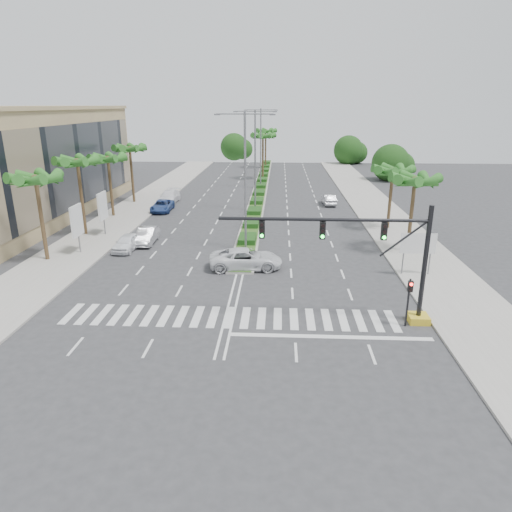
{
  "coord_description": "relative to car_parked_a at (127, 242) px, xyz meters",
  "views": [
    {
      "loc": [
        2.98,
        -25.48,
        12.53
      ],
      "look_at": [
        1.5,
        3.13,
        3.0
      ],
      "focal_mm": 32.0,
      "sensor_mm": 36.0,
      "label": 1
    }
  ],
  "objects": [
    {
      "name": "car_crossing",
      "position": [
        11.09,
        -4.33,
        0.1
      ],
      "size": [
        6.07,
        3.26,
        1.62
      ],
      "primitive_type": "imported",
      "rotation": [
        0.0,
        0.0,
        1.67
      ],
      "color": "white",
      "rests_on": "ground"
    },
    {
      "name": "billboard_near",
      "position": [
        -3.8,
        -1.28,
        2.25
      ],
      "size": [
        0.18,
        2.1,
        4.35
      ],
      "color": "slate",
      "rests_on": "ground"
    },
    {
      "name": "car_parked_d",
      "position": [
        -1.1,
        21.0,
        0.09
      ],
      "size": [
        2.38,
        5.57,
        1.6
      ],
      "primitive_type": "imported",
      "rotation": [
        0.0,
        0.0,
        -0.02
      ],
      "color": "white",
      "rests_on": "ground"
    },
    {
      "name": "car_right",
      "position": [
        20.16,
        20.78,
        -0.02
      ],
      "size": [
        1.77,
        4.29,
        1.38
      ],
      "primitive_type": "imported",
      "rotation": [
        0.0,
        0.0,
        3.21
      ],
      "color": "#B0AFB4",
      "rests_on": "ground"
    },
    {
      "name": "direction_sign",
      "position": [
        24.2,
        -5.29,
        1.74
      ],
      "size": [
        2.7,
        0.11,
        3.4
      ],
      "color": "slate",
      "rests_on": "ground"
    },
    {
      "name": "palm_median_b",
      "position": [
        10.7,
        56.72,
        6.46
      ],
      "size": [
        4.57,
        4.68,
        8.05
      ],
      "color": "brown",
      "rests_on": "ground"
    },
    {
      "name": "palm_left_end",
      "position": [
        -5.8,
        20.72,
        6.17
      ],
      "size": [
        4.57,
        4.68,
        7.75
      ],
      "color": "brown",
      "rests_on": "ground"
    },
    {
      "name": "car_parked_c",
      "position": [
        -0.72,
        15.78,
        -0.02
      ],
      "size": [
        2.43,
        5.01,
        1.37
      ],
      "primitive_type": "imported",
      "rotation": [
        0.0,
        0.0,
        0.03
      ],
      "color": "#2E4B8E",
      "rests_on": "ground"
    },
    {
      "name": "median_grass",
      "position": [
        10.7,
        31.72,
        -0.49
      ],
      "size": [
        1.8,
        75.0,
        0.04
      ],
      "primitive_type": "cube",
      "color": "#2B561D",
      "rests_on": "median"
    },
    {
      "name": "pedestrian_signal",
      "position": [
        21.3,
        -13.96,
        1.33
      ],
      "size": [
        0.28,
        0.36,
        3.0
      ],
      "color": "black",
      "rests_on": "ground"
    },
    {
      "name": "streetlight_far",
      "position": [
        10.7,
        32.72,
        6.1
      ],
      "size": [
        5.1,
        0.25,
        12.0
      ],
      "color": "slate",
      "rests_on": "ground"
    },
    {
      "name": "streetlight_near",
      "position": [
        10.7,
        0.72,
        6.1
      ],
      "size": [
        5.1,
        0.25,
        12.0
      ],
      "color": "slate",
      "rests_on": "ground"
    },
    {
      "name": "signal_gantry",
      "position": [
        19.97,
        -13.28,
        2.75
      ],
      "size": [
        12.6,
        1.2,
        7.2
      ],
      "color": "gold",
      "rests_on": "ground"
    },
    {
      "name": "palm_left_far",
      "position": [
        -5.8,
        12.72,
        5.79
      ],
      "size": [
        4.57,
        4.68,
        7.35
      ],
      "color": "brown",
      "rests_on": "ground"
    },
    {
      "name": "car_parked_a",
      "position": [
        0.0,
        0.0,
        0.0
      ],
      "size": [
        1.91,
        4.26,
        1.42
      ],
      "primitive_type": "imported",
      "rotation": [
        0.0,
        0.0,
        -0.06
      ],
      "color": "white",
      "rests_on": "ground"
    },
    {
      "name": "billboard_far",
      "position": [
        -3.8,
        4.72,
        2.25
      ],
      "size": [
        0.18,
        2.1,
        4.35
      ],
      "color": "slate",
      "rests_on": "ground"
    },
    {
      "name": "palm_left_near",
      "position": [
        -5.8,
        -3.28,
        5.98
      ],
      "size": [
        4.57,
        4.68,
        7.55
      ],
      "color": "brown",
      "rests_on": "ground"
    },
    {
      "name": "palm_median_a",
      "position": [
        10.7,
        41.72,
        6.46
      ],
      "size": [
        4.57,
        4.68,
        8.05
      ],
      "color": "brown",
      "rests_on": "ground"
    },
    {
      "name": "median",
      "position": [
        10.7,
        31.72,
        -0.61
      ],
      "size": [
        2.2,
        75.0,
        0.2
      ],
      "primitive_type": "cube",
      "color": "gray",
      "rests_on": "ground"
    },
    {
      "name": "palm_right_far",
      "position": [
        25.2,
        8.72,
        5.2
      ],
      "size": [
        4.57,
        4.68,
        6.75
      ],
      "color": "brown",
      "rests_on": "ground"
    },
    {
      "name": "car_parked_b",
      "position": [
        1.18,
        2.22,
        0.03
      ],
      "size": [
        1.67,
        4.54,
        1.48
      ],
      "primitive_type": "imported",
      "rotation": [
        0.0,
        0.0,
        0.02
      ],
      "color": "#B2B2B7",
      "rests_on": "ground"
    },
    {
      "name": "palm_right_near",
      "position": [
        25.2,
        0.72,
        5.49
      ],
      "size": [
        4.57,
        4.68,
        7.05
      ],
      "color": "brown",
      "rests_on": "ground"
    },
    {
      "name": "building",
      "position": [
        -15.3,
        12.72,
        5.29
      ],
      "size": [
        12.0,
        36.0,
        12.0
      ],
      "primitive_type": "cube",
      "color": "tan",
      "rests_on": "ground"
    },
    {
      "name": "ground",
      "position": [
        10.7,
        -13.28,
        -0.71
      ],
      "size": [
        160.0,
        160.0,
        0.0
      ],
      "primitive_type": "plane",
      "color": "#333335",
      "rests_on": "ground"
    },
    {
      "name": "palm_left_mid",
      "position": [
        -5.8,
        4.72,
        6.37
      ],
      "size": [
        4.57,
        4.68,
        7.95
      ],
      "color": "brown",
      "rests_on": "ground"
    },
    {
      "name": "footpath_right",
      "position": [
        25.9,
        6.72,
        -0.64
      ],
      "size": [
        6.0,
        120.0,
        0.15
      ],
      "primitive_type": "cube",
      "color": "gray",
      "rests_on": "ground"
    },
    {
      "name": "streetlight_mid",
      "position": [
        10.7,
        16.72,
        6.1
      ],
      "size": [
        5.1,
        0.25,
        12.0
      ],
      "color": "slate",
      "rests_on": "ground"
    },
    {
      "name": "footpath_left",
      "position": [
        -4.5,
        6.72,
        -0.64
      ],
      "size": [
        6.0,
        120.0,
        0.15
      ],
      "primitive_type": "cube",
      "color": "gray",
      "rests_on": "ground"
    }
  ]
}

